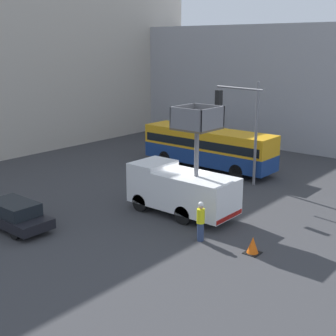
{
  "coord_description": "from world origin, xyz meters",
  "views": [
    {
      "loc": [
        -19.8,
        -15.04,
        8.97
      ],
      "look_at": [
        -1.01,
        0.65,
        2.44
      ],
      "focal_mm": 50.0,
      "sensor_mm": 36.0,
      "label": 1
    }
  ],
  "objects_px": {
    "utility_truck": "(181,187)",
    "traffic_light_pole": "(244,119)",
    "traffic_cone_near_truck": "(253,246)",
    "parked_car_curbside": "(13,214)",
    "city_bus": "(208,146)",
    "road_worker_near_truck": "(201,221)",
    "road_worker_directing": "(203,185)"
  },
  "relations": [
    {
      "from": "utility_truck",
      "to": "traffic_light_pole",
      "type": "xyz_separation_m",
      "value": [
        6.1,
        -0.07,
        2.97
      ]
    },
    {
      "from": "traffic_cone_near_truck",
      "to": "parked_car_curbside",
      "type": "bearing_deg",
      "value": 115.27
    },
    {
      "from": "city_bus",
      "to": "road_worker_near_truck",
      "type": "height_order",
      "value": "city_bus"
    },
    {
      "from": "traffic_cone_near_truck",
      "to": "traffic_light_pole",
      "type": "bearing_deg",
      "value": 34.17
    },
    {
      "from": "traffic_cone_near_truck",
      "to": "road_worker_directing",
      "type": "bearing_deg",
      "value": 52.25
    },
    {
      "from": "utility_truck",
      "to": "road_worker_near_truck",
      "type": "xyz_separation_m",
      "value": [
        -2.18,
        -2.87,
        -0.56
      ]
    },
    {
      "from": "utility_truck",
      "to": "parked_car_curbside",
      "type": "height_order",
      "value": "utility_truck"
    },
    {
      "from": "traffic_light_pole",
      "to": "parked_car_curbside",
      "type": "bearing_deg",
      "value": 157.53
    },
    {
      "from": "road_worker_directing",
      "to": "utility_truck",
      "type": "bearing_deg",
      "value": 80.33
    },
    {
      "from": "city_bus",
      "to": "traffic_cone_near_truck",
      "type": "height_order",
      "value": "city_bus"
    },
    {
      "from": "road_worker_near_truck",
      "to": "traffic_cone_near_truck",
      "type": "height_order",
      "value": "road_worker_near_truck"
    },
    {
      "from": "utility_truck",
      "to": "road_worker_near_truck",
      "type": "relative_size",
      "value": 3.12
    },
    {
      "from": "traffic_light_pole",
      "to": "road_worker_directing",
      "type": "relative_size",
      "value": 3.78
    },
    {
      "from": "traffic_light_pole",
      "to": "parked_car_curbside",
      "type": "height_order",
      "value": "traffic_light_pole"
    },
    {
      "from": "traffic_light_pole",
      "to": "utility_truck",
      "type": "bearing_deg",
      "value": 179.31
    },
    {
      "from": "utility_truck",
      "to": "road_worker_near_truck",
      "type": "distance_m",
      "value": 3.65
    },
    {
      "from": "city_bus",
      "to": "road_worker_directing",
      "type": "relative_size",
      "value": 5.78
    },
    {
      "from": "road_worker_directing",
      "to": "parked_car_curbside",
      "type": "xyz_separation_m",
      "value": [
        -9.75,
        4.72,
        -0.17
      ]
    },
    {
      "from": "traffic_light_pole",
      "to": "road_worker_directing",
      "type": "bearing_deg",
      "value": 168.51
    },
    {
      "from": "traffic_light_pole",
      "to": "road_worker_directing",
      "type": "distance_m",
      "value": 4.91
    },
    {
      "from": "traffic_light_pole",
      "to": "road_worker_directing",
      "type": "xyz_separation_m",
      "value": [
        -3.25,
        0.66,
        -3.62
      ]
    },
    {
      "from": "utility_truck",
      "to": "parked_car_curbside",
      "type": "distance_m",
      "value": 8.74
    },
    {
      "from": "traffic_light_pole",
      "to": "traffic_cone_near_truck",
      "type": "bearing_deg",
      "value": -145.83
    },
    {
      "from": "utility_truck",
      "to": "traffic_light_pole",
      "type": "relative_size",
      "value": 0.9
    },
    {
      "from": "road_worker_directing",
      "to": "parked_car_curbside",
      "type": "height_order",
      "value": "road_worker_directing"
    },
    {
      "from": "utility_truck",
      "to": "city_bus",
      "type": "bearing_deg",
      "value": 26.8
    },
    {
      "from": "traffic_light_pole",
      "to": "road_worker_near_truck",
      "type": "height_order",
      "value": "traffic_light_pole"
    },
    {
      "from": "road_worker_near_truck",
      "to": "traffic_cone_near_truck",
      "type": "relative_size",
      "value": 2.49
    },
    {
      "from": "road_worker_near_truck",
      "to": "traffic_cone_near_truck",
      "type": "distance_m",
      "value": 2.68
    },
    {
      "from": "city_bus",
      "to": "road_worker_near_truck",
      "type": "distance_m",
      "value": 13.22
    },
    {
      "from": "utility_truck",
      "to": "traffic_cone_near_truck",
      "type": "xyz_separation_m",
      "value": [
        -1.82,
        -5.45,
        -1.17
      ]
    },
    {
      "from": "city_bus",
      "to": "road_worker_directing",
      "type": "xyz_separation_m",
      "value": [
        -5.95,
        -3.86,
        -0.85
      ]
    }
  ]
}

